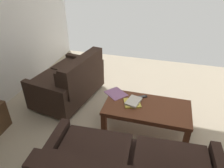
# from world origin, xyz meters

# --- Properties ---
(ground_plane) EXTENTS (5.07, 5.16, 0.01)m
(ground_plane) POSITION_xyz_m (0.00, 0.00, -0.00)
(ground_plane) COLOR #B7A88E
(loveseat_near) EXTENTS (1.00, 1.37, 0.85)m
(loveseat_near) POSITION_xyz_m (1.42, -0.47, 0.36)
(loveseat_near) COLOR black
(loveseat_near) RESTS_ON ground
(coffee_table) EXTENTS (1.19, 0.63, 0.42)m
(coffee_table) POSITION_xyz_m (0.03, -0.03, 0.35)
(coffee_table) COLOR brown
(coffee_table) RESTS_ON ground
(book_stack) EXTENTS (0.29, 0.30, 0.05)m
(book_stack) POSITION_xyz_m (0.24, -0.04, 0.44)
(book_stack) COLOR #E0CC4C
(book_stack) RESTS_ON coffee_table
(tv_remote) EXTENTS (0.16, 0.12, 0.02)m
(tv_remote) POSITION_xyz_m (0.14, -0.23, 0.43)
(tv_remote) COLOR black
(tv_remote) RESTS_ON coffee_table
(loose_magazine) EXTENTS (0.39, 0.39, 0.01)m
(loose_magazine) POSITION_xyz_m (0.53, -0.22, 0.42)
(loose_magazine) COLOR #996699
(loose_magazine) RESTS_ON coffee_table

